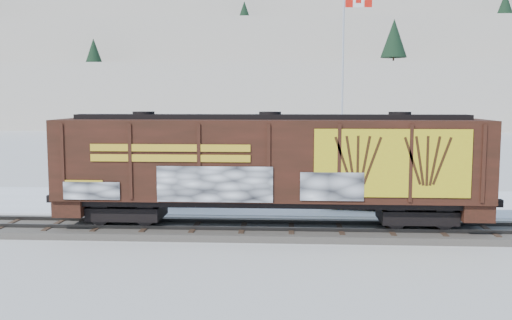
# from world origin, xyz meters

# --- Properties ---
(ground) EXTENTS (500.00, 500.00, 0.00)m
(ground) POSITION_xyz_m (0.00, 0.00, 0.00)
(ground) COLOR white
(ground) RESTS_ON ground
(rail_track) EXTENTS (50.00, 3.40, 0.43)m
(rail_track) POSITION_xyz_m (0.00, 0.00, 0.15)
(rail_track) COLOR #59544C
(rail_track) RESTS_ON ground
(parking_strip) EXTENTS (40.00, 8.00, 0.03)m
(parking_strip) POSITION_xyz_m (0.00, 7.50, 0.01)
(parking_strip) COLOR white
(parking_strip) RESTS_ON ground
(hillside) EXTENTS (360.00, 110.00, 93.00)m
(hillside) POSITION_xyz_m (-0.05, 139.79, 14.37)
(hillside) COLOR white
(hillside) RESTS_ON ground
(hopper_railcar) EXTENTS (17.44, 3.06, 4.52)m
(hopper_railcar) POSITION_xyz_m (1.10, -0.01, 2.94)
(hopper_railcar) COLOR black
(hopper_railcar) RESTS_ON rail_track
(flagpole) EXTENTS (2.30, 0.90, 12.78)m
(flagpole) POSITION_xyz_m (5.53, 15.34, 4.82)
(flagpole) COLOR silver
(flagpole) RESTS_ON ground
(car_silver) EXTENTS (5.09, 3.19, 1.62)m
(car_silver) POSITION_xyz_m (-2.43, 6.58, 0.84)
(car_silver) COLOR silver
(car_silver) RESTS_ON parking_strip
(car_white) EXTENTS (5.43, 3.28, 1.69)m
(car_white) POSITION_xyz_m (-2.71, 8.13, 0.87)
(car_white) COLOR silver
(car_white) RESTS_ON parking_strip
(car_dark) EXTENTS (4.79, 2.76, 1.31)m
(car_dark) POSITION_xyz_m (5.77, 5.62, 0.68)
(car_dark) COLOR black
(car_dark) RESTS_ON parking_strip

